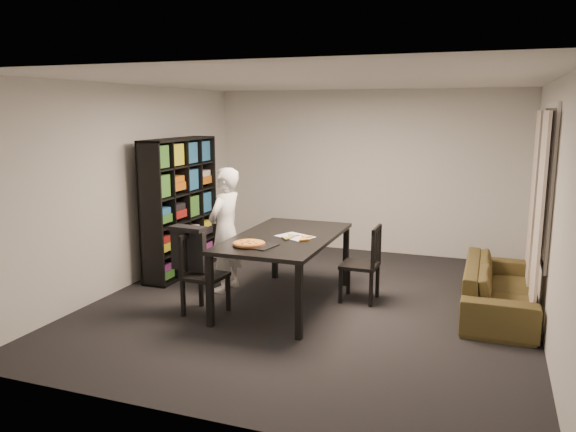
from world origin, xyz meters
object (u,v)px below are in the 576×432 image
(pepperoni_pizza, at_px, (249,243))
(sofa, at_px, (499,288))
(person, at_px, (225,230))
(baking_tray, at_px, (256,245))
(chair_left, at_px, (199,268))
(dining_table, at_px, (285,242))
(chair_right, at_px, (367,259))
(bookshelf, at_px, (180,207))

(pepperoni_pizza, relative_size, sofa, 0.18)
(person, xyz_separation_m, sofa, (3.29, 0.34, -0.50))
(baking_tray, bearing_deg, chair_left, -177.37)
(dining_table, xyz_separation_m, sofa, (2.39, 0.59, -0.47))
(person, bearing_deg, baking_tray, 50.12)
(chair_right, bearing_deg, person, -83.72)
(dining_table, relative_size, person, 1.27)
(bookshelf, xyz_separation_m, chair_left, (1.02, -1.35, -0.42))
(dining_table, bearing_deg, sofa, 13.88)
(bookshelf, relative_size, pepperoni_pizza, 5.43)
(chair_right, bearing_deg, chair_left, -58.23)
(chair_left, bearing_deg, dining_table, -49.40)
(chair_left, height_order, pepperoni_pizza, chair_left)
(bookshelf, height_order, sofa, bookshelf)
(person, bearing_deg, pepperoni_pizza, 46.53)
(baking_tray, relative_size, sofa, 0.20)
(person, bearing_deg, sofa, 102.56)
(bookshelf, bearing_deg, baking_tray, -37.42)
(baking_tray, xyz_separation_m, sofa, (2.51, 1.17, -0.55))
(chair_right, height_order, sofa, chair_right)
(bookshelf, distance_m, person, 1.08)
(baking_tray, relative_size, pepperoni_pizza, 1.14)
(dining_table, xyz_separation_m, chair_left, (-0.82, -0.61, -0.23))
(bookshelf, xyz_separation_m, chair_right, (2.73, -0.31, -0.42))
(chair_right, bearing_deg, dining_table, -63.76)
(person, xyz_separation_m, pepperoni_pizza, (0.70, -0.84, 0.07))
(pepperoni_pizza, height_order, sofa, pepperoni_pizza)
(person, relative_size, pepperoni_pizza, 4.50)
(chair_right, xyz_separation_m, sofa, (1.50, 0.16, -0.24))
(chair_right, distance_m, sofa, 1.53)
(dining_table, bearing_deg, bookshelf, 158.06)
(baking_tray, height_order, pepperoni_pizza, pepperoni_pizza)
(bookshelf, bearing_deg, person, -27.76)
(chair_left, xyz_separation_m, sofa, (3.21, 1.20, -0.24))
(bookshelf, bearing_deg, dining_table, -21.94)
(bookshelf, bearing_deg, sofa, -2.04)
(pepperoni_pizza, bearing_deg, person, 129.95)
(bookshelf, xyz_separation_m, dining_table, (1.84, -0.74, -0.19))
(chair_left, bearing_deg, chair_right, -54.76)
(chair_right, distance_m, pepperoni_pizza, 1.53)
(chair_right, height_order, pepperoni_pizza, chair_right)
(sofa, bearing_deg, person, 95.97)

